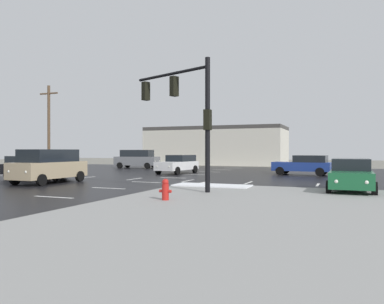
{
  "coord_description": "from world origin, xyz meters",
  "views": [
    {
      "loc": [
        11.28,
        -22.45,
        1.99
      ],
      "look_at": [
        0.0,
        5.68,
        1.86
      ],
      "focal_mm": 35.06,
      "sensor_mm": 36.0,
      "label": 1
    }
  ],
  "objects_px": {
    "sedan_blue": "(304,165)",
    "utility_pole_far": "(49,126)",
    "sedan_black": "(34,167)",
    "sedan_white": "(178,164)",
    "suv_grey": "(137,158)",
    "sedan_green": "(351,175)",
    "traffic_signal_mast": "(186,105)",
    "suv_tan": "(49,165)",
    "fire_hydrant": "(165,189)"
  },
  "relations": [
    {
      "from": "sedan_green",
      "to": "sedan_blue",
      "type": "distance_m",
      "value": 12.49
    },
    {
      "from": "traffic_signal_mast",
      "to": "fire_hydrant",
      "type": "bearing_deg",
      "value": 121.61
    },
    {
      "from": "traffic_signal_mast",
      "to": "suv_grey",
      "type": "relative_size",
      "value": 1.19
    },
    {
      "from": "sedan_black",
      "to": "utility_pole_far",
      "type": "relative_size",
      "value": 0.55
    },
    {
      "from": "sedan_white",
      "to": "suv_grey",
      "type": "xyz_separation_m",
      "value": [
        -8.22,
        7.22,
        0.24
      ]
    },
    {
      "from": "sedan_white",
      "to": "sedan_blue",
      "type": "distance_m",
      "value": 10.35
    },
    {
      "from": "utility_pole_far",
      "to": "sedan_white",
      "type": "bearing_deg",
      "value": -2.18
    },
    {
      "from": "utility_pole_far",
      "to": "suv_tan",
      "type": "bearing_deg",
      "value": -47.2
    },
    {
      "from": "suv_tan",
      "to": "sedan_green",
      "type": "height_order",
      "value": "suv_tan"
    },
    {
      "from": "traffic_signal_mast",
      "to": "sedan_black",
      "type": "relative_size",
      "value": 1.28
    },
    {
      "from": "utility_pole_far",
      "to": "suv_grey",
      "type": "bearing_deg",
      "value": 46.33
    },
    {
      "from": "sedan_white",
      "to": "utility_pole_far",
      "type": "xyz_separation_m",
      "value": [
        -14.58,
        0.55,
        3.63
      ]
    },
    {
      "from": "sedan_green",
      "to": "sedan_white",
      "type": "bearing_deg",
      "value": -126.29
    },
    {
      "from": "suv_grey",
      "to": "sedan_green",
      "type": "bearing_deg",
      "value": -45.01
    },
    {
      "from": "traffic_signal_mast",
      "to": "sedan_white",
      "type": "relative_size",
      "value": 1.27
    },
    {
      "from": "suv_grey",
      "to": "sedan_blue",
      "type": "relative_size",
      "value": 1.07
    },
    {
      "from": "fire_hydrant",
      "to": "sedan_black",
      "type": "xyz_separation_m",
      "value": [
        -13.78,
        7.48,
        0.32
      ]
    },
    {
      "from": "fire_hydrant",
      "to": "suv_grey",
      "type": "distance_m",
      "value": 28.26
    },
    {
      "from": "suv_tan",
      "to": "utility_pole_far",
      "type": "relative_size",
      "value": 0.57
    },
    {
      "from": "traffic_signal_mast",
      "to": "suv_tan",
      "type": "relative_size",
      "value": 1.23
    },
    {
      "from": "sedan_white",
      "to": "suv_grey",
      "type": "distance_m",
      "value": 10.94
    },
    {
      "from": "sedan_blue",
      "to": "suv_grey",
      "type": "bearing_deg",
      "value": -10.43
    },
    {
      "from": "fire_hydrant",
      "to": "suv_tan",
      "type": "bearing_deg",
      "value": 153.36
    },
    {
      "from": "sedan_green",
      "to": "sedan_blue",
      "type": "relative_size",
      "value": 0.98
    },
    {
      "from": "suv_tan",
      "to": "suv_grey",
      "type": "height_order",
      "value": "same"
    },
    {
      "from": "sedan_green",
      "to": "suv_tan",
      "type": "bearing_deg",
      "value": -84.52
    },
    {
      "from": "suv_grey",
      "to": "suv_tan",
      "type": "bearing_deg",
      "value": -81.82
    },
    {
      "from": "sedan_white",
      "to": "utility_pole_far",
      "type": "distance_m",
      "value": 15.04
    },
    {
      "from": "sedan_green",
      "to": "sedan_blue",
      "type": "bearing_deg",
      "value": -164.19
    },
    {
      "from": "sedan_black",
      "to": "utility_pole_far",
      "type": "xyz_separation_m",
      "value": [
        -7.68,
        9.73,
        3.63
      ]
    },
    {
      "from": "traffic_signal_mast",
      "to": "fire_hydrant",
      "type": "xyz_separation_m",
      "value": [
        0.61,
        -3.5,
        -3.56
      ]
    },
    {
      "from": "sedan_black",
      "to": "suv_grey",
      "type": "distance_m",
      "value": 16.45
    },
    {
      "from": "traffic_signal_mast",
      "to": "sedan_blue",
      "type": "xyz_separation_m",
      "value": [
        3.9,
        15.08,
        -3.25
      ]
    },
    {
      "from": "sedan_black",
      "to": "sedan_white",
      "type": "height_order",
      "value": "same"
    },
    {
      "from": "fire_hydrant",
      "to": "utility_pole_far",
      "type": "bearing_deg",
      "value": 141.26
    },
    {
      "from": "fire_hydrant",
      "to": "utility_pole_far",
      "type": "relative_size",
      "value": 0.09
    },
    {
      "from": "traffic_signal_mast",
      "to": "sedan_green",
      "type": "relative_size",
      "value": 1.3
    },
    {
      "from": "fire_hydrant",
      "to": "sedan_green",
      "type": "distance_m",
      "value": 9.2
    },
    {
      "from": "suv_tan",
      "to": "sedan_black",
      "type": "bearing_deg",
      "value": -123.62
    },
    {
      "from": "traffic_signal_mast",
      "to": "sedan_black",
      "type": "distance_m",
      "value": 14.14
    },
    {
      "from": "sedan_green",
      "to": "traffic_signal_mast",
      "type": "bearing_deg",
      "value": -66.17
    },
    {
      "from": "sedan_black",
      "to": "sedan_white",
      "type": "xyz_separation_m",
      "value": [
        6.9,
        9.18,
        0.0
      ]
    },
    {
      "from": "sedan_white",
      "to": "utility_pole_far",
      "type": "relative_size",
      "value": 0.55
    },
    {
      "from": "suv_tan",
      "to": "sedan_blue",
      "type": "bearing_deg",
      "value": 134.64
    },
    {
      "from": "sedan_blue",
      "to": "sedan_black",
      "type": "bearing_deg",
      "value": 38.68
    },
    {
      "from": "fire_hydrant",
      "to": "sedan_blue",
      "type": "distance_m",
      "value": 18.87
    },
    {
      "from": "sedan_blue",
      "to": "utility_pole_far",
      "type": "relative_size",
      "value": 0.55
    },
    {
      "from": "sedan_blue",
      "to": "traffic_signal_mast",
      "type": "bearing_deg",
      "value": 81.14
    },
    {
      "from": "suv_tan",
      "to": "fire_hydrant",
      "type": "bearing_deg",
      "value": 63.36
    },
    {
      "from": "traffic_signal_mast",
      "to": "sedan_blue",
      "type": "distance_m",
      "value": 15.91
    }
  ]
}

